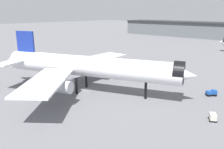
{
  "coord_description": "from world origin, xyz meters",
  "views": [
    {
      "loc": [
        59.05,
        -47.14,
        25.99
      ],
      "look_at": [
        9.09,
        3.12,
        6.63
      ],
      "focal_mm": 37.38,
      "sensor_mm": 36.0,
      "label": 1
    }
  ],
  "objects": [
    {
      "name": "ground",
      "position": [
        0.0,
        0.0,
        0.0
      ],
      "size": [
        900.0,
        900.0,
        0.0
      ],
      "primitive_type": "plane",
      "color": "slate"
    },
    {
      "name": "baggage_tug_wing",
      "position": [
        32.39,
        24.4,
        0.97
      ],
      "size": [
        3.32,
        3.49,
        1.85
      ],
      "rotation": [
        0.0,
        0.0,
        0.88
      ],
      "color": "black",
      "rests_on": "ground"
    },
    {
      "name": "airliner_near_gate",
      "position": [
        1.45,
        -0.29,
        8.47
      ],
      "size": [
        63.91,
        57.17,
        19.21
      ],
      "rotation": [
        0.0,
        0.0,
        0.42
      ],
      "color": "white",
      "rests_on": "ground"
    },
    {
      "name": "baggage_cart_trailing",
      "position": [
        39.77,
        7.23,
        0.98
      ],
      "size": [
        2.72,
        2.86,
        1.82
      ],
      "rotation": [
        0.0,
        0.0,
        2.12
      ],
      "color": "black",
      "rests_on": "ground"
    },
    {
      "name": "service_truck_front",
      "position": [
        -36.76,
        5.99,
        1.59
      ],
      "size": [
        5.93,
        4.64,
        3.0
      ],
      "rotation": [
        0.0,
        0.0,
        3.64
      ],
      "color": "black",
      "rests_on": "ground"
    }
  ]
}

